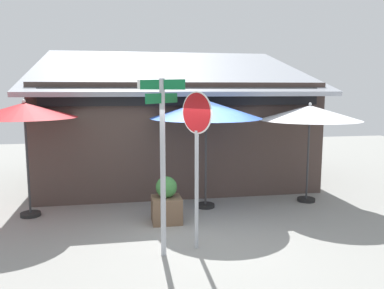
{
  "coord_description": "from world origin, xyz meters",
  "views": [
    {
      "loc": [
        -1.52,
        -7.32,
        2.84
      ],
      "look_at": [
        0.01,
        1.2,
        1.6
      ],
      "focal_mm": 36.64,
      "sensor_mm": 36.0,
      "label": 1
    }
  ],
  "objects_px": {
    "street_sign_post": "(162,149)",
    "patio_umbrella_royal_blue_center": "(206,110)",
    "patio_umbrella_crimson_left": "(24,111)",
    "patio_umbrella_ivory_right": "(310,113)",
    "sidewalk_planter": "(166,203)",
    "stop_sign": "(197,142)"
  },
  "relations": [
    {
      "from": "street_sign_post",
      "to": "patio_umbrella_royal_blue_center",
      "type": "relative_size",
      "value": 1.14
    },
    {
      "from": "patio_umbrella_crimson_left",
      "to": "patio_umbrella_royal_blue_center",
      "type": "relative_size",
      "value": 0.99
    },
    {
      "from": "patio_umbrella_royal_blue_center",
      "to": "patio_umbrella_ivory_right",
      "type": "height_order",
      "value": "patio_umbrella_royal_blue_center"
    },
    {
      "from": "patio_umbrella_royal_blue_center",
      "to": "sidewalk_planter",
      "type": "height_order",
      "value": "patio_umbrella_royal_blue_center"
    },
    {
      "from": "street_sign_post",
      "to": "stop_sign",
      "type": "distance_m",
      "value": 0.65
    },
    {
      "from": "sidewalk_planter",
      "to": "patio_umbrella_ivory_right",
      "type": "bearing_deg",
      "value": 14.15
    },
    {
      "from": "patio_umbrella_crimson_left",
      "to": "patio_umbrella_royal_blue_center",
      "type": "bearing_deg",
      "value": -0.61
    },
    {
      "from": "stop_sign",
      "to": "street_sign_post",
      "type": "bearing_deg",
      "value": -162.06
    },
    {
      "from": "street_sign_post",
      "to": "patio_umbrella_crimson_left",
      "type": "bearing_deg",
      "value": 136.29
    },
    {
      "from": "stop_sign",
      "to": "patio_umbrella_ivory_right",
      "type": "distance_m",
      "value": 4.09
    },
    {
      "from": "street_sign_post",
      "to": "sidewalk_planter",
      "type": "distance_m",
      "value": 2.2
    },
    {
      "from": "stop_sign",
      "to": "patio_umbrella_crimson_left",
      "type": "height_order",
      "value": "stop_sign"
    },
    {
      "from": "stop_sign",
      "to": "patio_umbrella_crimson_left",
      "type": "bearing_deg",
      "value": 144.26
    },
    {
      "from": "stop_sign",
      "to": "patio_umbrella_royal_blue_center",
      "type": "bearing_deg",
      "value": 74.08
    },
    {
      "from": "patio_umbrella_royal_blue_center",
      "to": "sidewalk_planter",
      "type": "relative_size",
      "value": 2.66
    },
    {
      "from": "street_sign_post",
      "to": "patio_umbrella_royal_blue_center",
      "type": "distance_m",
      "value": 2.91
    },
    {
      "from": "patio_umbrella_crimson_left",
      "to": "sidewalk_planter",
      "type": "distance_m",
      "value": 3.66
    },
    {
      "from": "patio_umbrella_crimson_left",
      "to": "patio_umbrella_ivory_right",
      "type": "relative_size",
      "value": 1.04
    },
    {
      "from": "street_sign_post",
      "to": "sidewalk_planter",
      "type": "height_order",
      "value": "street_sign_post"
    },
    {
      "from": "stop_sign",
      "to": "patio_umbrella_ivory_right",
      "type": "xyz_separation_m",
      "value": [
        3.3,
        2.4,
        0.3
      ]
    },
    {
      "from": "patio_umbrella_ivory_right",
      "to": "sidewalk_planter",
      "type": "relative_size",
      "value": 2.51
    },
    {
      "from": "street_sign_post",
      "to": "patio_umbrella_royal_blue_center",
      "type": "bearing_deg",
      "value": 63.26
    }
  ]
}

